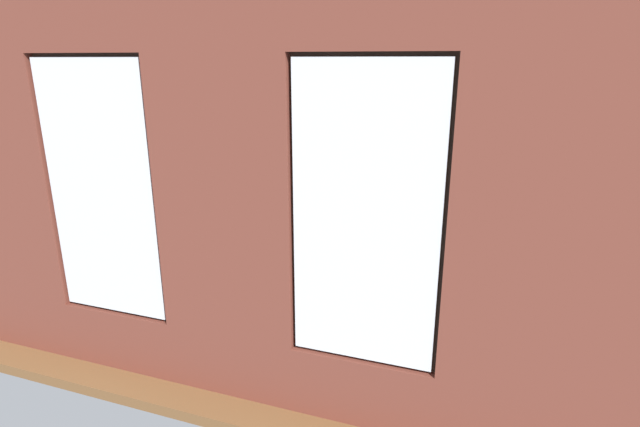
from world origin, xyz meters
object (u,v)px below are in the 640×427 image
object	(u,v)px
couch_by_window	(214,311)
potted_plant_between_couches	(357,315)
remote_gray	(295,246)
media_console	(165,230)
potted_plant_by_left_couch	(479,240)
cup_ceramic	(319,240)
remote_silver	(335,251)
coffee_table	(329,251)
tv_flatscreen	(160,187)
table_plant_small	(330,237)
potted_plant_mid_room_small	(420,236)
potted_plant_near_tv	(153,234)
potted_plant_corner_far_left	(543,320)
candle_jar	(362,244)
couch_left	(513,297)

from	to	relation	value
couch_by_window	potted_plant_between_couches	size ratio (longest dim) A/B	2.60
couch_by_window	remote_gray	world-z (taller)	couch_by_window
media_console	potted_plant_by_left_couch	world-z (taller)	potted_plant_by_left_couch
cup_ceramic	remote_silver	xyz separation A→B (m)	(-0.28, 0.21, -0.04)
remote_gray	potted_plant_by_left_couch	bearing A→B (deg)	-135.16
coffee_table	potted_plant_between_couches	bearing A→B (deg)	115.56
tv_flatscreen	table_plant_small	bearing A→B (deg)	176.17
couch_by_window	coffee_table	size ratio (longest dim) A/B	1.43
remote_silver	table_plant_small	bearing A→B (deg)	175.74
coffee_table	cup_ceramic	distance (m)	0.22
coffee_table	remote_gray	distance (m)	0.44
table_plant_small	remote_silver	distance (m)	0.20
cup_ceramic	potted_plant_between_couches	world-z (taller)	potted_plant_between_couches
remote_gray	potted_plant_by_left_couch	distance (m)	2.41
coffee_table	remote_silver	world-z (taller)	remote_silver
cup_ceramic	potted_plant_mid_room_small	world-z (taller)	potted_plant_mid_room_small
coffee_table	table_plant_small	size ratio (longest dim) A/B	5.38
tv_flatscreen	potted_plant_by_left_couch	size ratio (longest dim) A/B	1.64
remote_gray	potted_plant_near_tv	size ratio (longest dim) A/B	0.17
remote_silver	potted_plant_corner_far_left	size ratio (longest dim) A/B	0.13
potted_plant_near_tv	potted_plant_between_couches	world-z (taller)	potted_plant_near_tv
candle_jar	potted_plant_corner_far_left	xyz separation A→B (m)	(-1.96, 2.04, 0.35)
potted_plant_between_couches	remote_silver	bearing A→B (deg)	-65.91
cup_ceramic	potted_plant_mid_room_small	distance (m)	1.46
tv_flatscreen	potted_plant_near_tv	size ratio (longest dim) A/B	1.11
couch_left	remote_gray	bearing A→B (deg)	-102.49
potted_plant_near_tv	potted_plant_mid_room_small	xyz separation A→B (m)	(-3.11, -1.70, -0.24)
remote_silver	tv_flatscreen	size ratio (longest dim) A/B	0.16
coffee_table	tv_flatscreen	distance (m)	2.71
potted_plant_between_couches	potted_plant_corner_far_left	xyz separation A→B (m)	(-1.50, 0.14, 0.30)
couch_by_window	potted_plant_between_couches	bearing A→B (deg)	-178.03
candle_jar	tv_flatscreen	xyz separation A→B (m)	(3.03, -0.04, 0.48)
potted_plant_by_left_couch	potted_plant_corner_far_left	world-z (taller)	potted_plant_corner_far_left
couch_by_window	potted_plant_by_left_couch	bearing A→B (deg)	-132.45
couch_left	potted_plant_by_left_couch	size ratio (longest dim) A/B	2.76
cup_ceramic	potted_plant_near_tv	distance (m)	2.11
remote_gray	potted_plant_by_left_couch	size ratio (longest dim) A/B	0.26
couch_by_window	remote_gray	xyz separation A→B (m)	(-0.19, -1.71, 0.10)
tv_flatscreen	potted_plant_near_tv	xyz separation A→B (m)	(-0.55, 0.95, -0.33)
couch_by_window	potted_plant_near_tv	bearing A→B (deg)	-35.34
couch_left	remote_silver	size ratio (longest dim) A/B	10.64
couch_by_window	potted_plant_corner_far_left	distance (m)	2.99
couch_left	candle_jar	bearing A→B (deg)	-113.41
couch_left	table_plant_small	world-z (taller)	couch_left
potted_plant_near_tv	potted_plant_corner_far_left	distance (m)	4.58
potted_plant_between_couches	couch_by_window	bearing A→B (deg)	1.97
potted_plant_mid_room_small	remote_gray	bearing A→B (deg)	35.74
potted_plant_near_tv	candle_jar	bearing A→B (deg)	-159.92
coffee_table	potted_plant_by_left_couch	bearing A→B (deg)	-155.70
potted_plant_between_couches	potted_plant_by_left_couch	bearing A→B (deg)	-110.27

